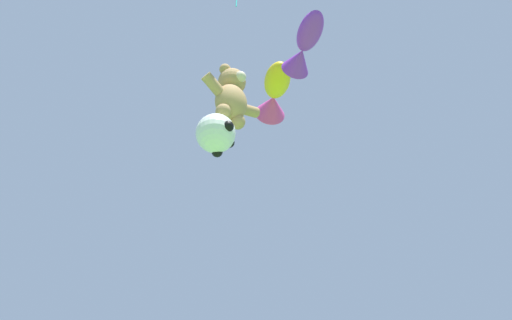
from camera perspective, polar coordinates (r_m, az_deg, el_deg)
teddy_bear_kite at (r=14.34m, az=-2.46°, el=6.42°), size 1.87×0.82×1.89m
soccer_ball_kite at (r=12.81m, az=-4.02°, el=2.64°), size 0.99×0.99×0.92m
fish_kite_goldfin at (r=16.72m, az=1.86°, el=6.69°), size 1.86×2.08×0.91m
fish_kite_violet at (r=14.52m, az=4.84°, el=11.30°), size 1.51×1.91×0.72m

